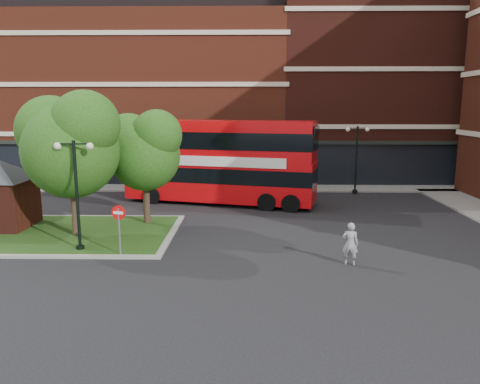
{
  "coord_description": "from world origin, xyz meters",
  "views": [
    {
      "loc": [
        2.01,
        -19.84,
        6.49
      ],
      "look_at": [
        1.61,
        4.3,
        2.0
      ],
      "focal_mm": 35.0,
      "sensor_mm": 36.0,
      "label": 1
    }
  ],
  "objects_px": {
    "woman": "(350,244)",
    "car_silver": "(212,184)",
    "bus": "(220,156)",
    "car_white": "(276,183)"
  },
  "relations": [
    {
      "from": "woman",
      "to": "car_silver",
      "type": "height_order",
      "value": "woman"
    },
    {
      "from": "woman",
      "to": "car_white",
      "type": "xyz_separation_m",
      "value": [
        -2.07,
        16.48,
        -0.2
      ]
    },
    {
      "from": "bus",
      "to": "car_silver",
      "type": "height_order",
      "value": "bus"
    },
    {
      "from": "car_silver",
      "to": "bus",
      "type": "bearing_deg",
      "value": -164.87
    },
    {
      "from": "bus",
      "to": "car_white",
      "type": "distance_m",
      "value": 6.31
    },
    {
      "from": "bus",
      "to": "car_silver",
      "type": "bearing_deg",
      "value": 117.4
    },
    {
      "from": "bus",
      "to": "car_white",
      "type": "relative_size",
      "value": 3.08
    },
    {
      "from": "woman",
      "to": "car_silver",
      "type": "bearing_deg",
      "value": -50.13
    },
    {
      "from": "bus",
      "to": "car_silver",
      "type": "xyz_separation_m",
      "value": [
        -0.79,
        3.51,
        -2.46
      ]
    },
    {
      "from": "bus",
      "to": "car_white",
      "type": "xyz_separation_m",
      "value": [
        4.02,
        4.19,
        -2.47
      ]
    }
  ]
}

